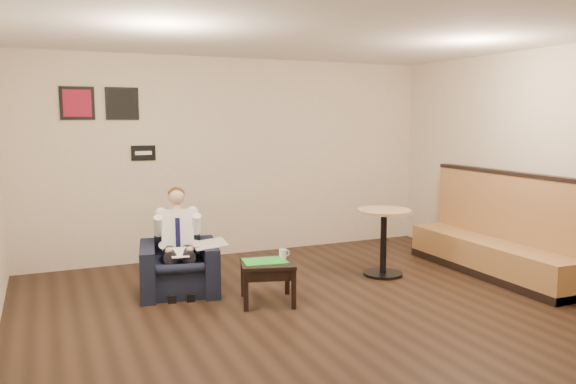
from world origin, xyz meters
name	(u,v)px	position (x,y,z in m)	size (l,w,h in m)	color
ground	(334,320)	(0.00, 0.00, 0.00)	(6.00, 6.00, 0.00)	black
wall_back	(236,158)	(0.00, 3.00, 1.40)	(6.00, 0.02, 2.80)	#F0E1C5
wall_right	(564,167)	(3.00, 0.00, 1.40)	(0.02, 6.00, 2.80)	#F0E1C5
ceiling	(338,26)	(0.00, 0.00, 2.80)	(6.00, 6.00, 0.02)	white
seating_sign	(143,153)	(-1.30, 2.98, 1.50)	(0.32, 0.02, 0.20)	black
art_print_left	(77,103)	(-2.10, 2.98, 2.15)	(0.42, 0.03, 0.42)	maroon
art_print_right	(122,104)	(-1.55, 2.98, 2.15)	(0.42, 0.03, 0.42)	black
armchair	(179,257)	(-1.19, 1.51, 0.41)	(0.85, 0.85, 0.82)	black
seated_man	(179,245)	(-1.20, 1.40, 0.56)	(0.54, 0.80, 1.13)	white
lap_papers	(179,252)	(-1.22, 1.32, 0.50)	(0.19, 0.27, 0.01)	white
newspaper	(210,244)	(-0.86, 1.36, 0.56)	(0.36, 0.45, 0.01)	silver
side_table	(267,282)	(-0.40, 0.77, 0.23)	(0.55, 0.55, 0.45)	black
green_folder	(265,261)	(-0.44, 0.76, 0.46)	(0.45, 0.32, 0.01)	green
coffee_mug	(283,253)	(-0.19, 0.84, 0.50)	(0.08, 0.08, 0.10)	white
smartphone	(270,257)	(-0.31, 0.91, 0.46)	(0.14, 0.07, 0.01)	black
banquette	(492,224)	(2.59, 0.65, 0.64)	(0.60, 2.50, 1.28)	#A0723E
cafe_table	(383,242)	(1.32, 1.16, 0.42)	(0.67, 0.67, 0.84)	tan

